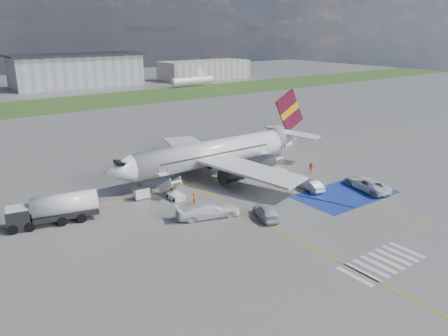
% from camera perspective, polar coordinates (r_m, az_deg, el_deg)
% --- Properties ---
extents(ground, '(400.00, 400.00, 0.00)m').
position_cam_1_polar(ground, '(57.55, 6.16, -4.41)').
color(ground, '#60605E').
rests_on(ground, ground).
extents(grass_strip, '(400.00, 30.00, 0.01)m').
position_cam_1_polar(grass_strip, '(140.63, -20.98, 7.73)').
color(grass_strip, '#2D4C1E').
rests_on(grass_strip, ground).
extents(taxiway_line_main, '(120.00, 0.20, 0.01)m').
position_cam_1_polar(taxiway_line_main, '(66.30, -0.80, -1.28)').
color(taxiway_line_main, gold).
rests_on(taxiway_line_main, ground).
extents(taxiway_line_cross, '(0.20, 60.00, 0.01)m').
position_cam_1_polar(taxiway_line_cross, '(47.87, 9.78, -9.35)').
color(taxiway_line_cross, gold).
rests_on(taxiway_line_cross, ground).
extents(taxiway_line_diag, '(20.71, 56.45, 0.01)m').
position_cam_1_polar(taxiway_line_diag, '(66.30, -0.80, -1.28)').
color(taxiway_line_diag, gold).
rests_on(taxiway_line_diag, ground).
extents(staging_box, '(14.00, 8.00, 0.01)m').
position_cam_1_polar(staging_box, '(61.97, 15.56, -3.34)').
color(staging_box, navy).
rests_on(staging_box, ground).
extents(crosswalk, '(9.00, 4.00, 0.01)m').
position_cam_1_polar(crosswalk, '(45.82, 19.96, -11.54)').
color(crosswalk, silver).
rests_on(crosswalk, ground).
extents(terminal_centre, '(48.00, 18.00, 12.00)m').
position_cam_1_polar(terminal_centre, '(183.67, -18.61, 11.95)').
color(terminal_centre, gray).
rests_on(terminal_centre, ground).
extents(terminal_east, '(40.00, 16.00, 8.00)m').
position_cam_1_polar(terminal_east, '(201.56, -2.57, 12.69)').
color(terminal_east, gray).
rests_on(terminal_east, ground).
extents(airliner, '(36.81, 32.95, 11.92)m').
position_cam_1_polar(airliner, '(67.68, -0.75, 2.13)').
color(airliner, silver).
rests_on(airliner, ground).
extents(airstairs_fwd, '(1.90, 5.20, 3.60)m').
position_cam_1_polar(airstairs_fwd, '(58.69, -6.51, -3.32)').
color(airstairs_fwd, silver).
rests_on(airstairs_fwd, ground).
extents(airstairs_aft, '(1.90, 5.20, 3.60)m').
position_cam_1_polar(airstairs_aft, '(69.11, 6.89, -0.07)').
color(airstairs_aft, silver).
rests_on(airstairs_aft, ground).
extents(fuel_tanker, '(10.23, 4.47, 3.39)m').
position_cam_1_polar(fuel_tanker, '(54.39, -21.33, -5.32)').
color(fuel_tanker, black).
rests_on(fuel_tanker, ground).
extents(gpu_cart, '(2.04, 1.39, 1.64)m').
position_cam_1_polar(gpu_cart, '(58.99, -10.75, -3.30)').
color(gpu_cart, silver).
rests_on(gpu_cart, ground).
extents(belt_loader, '(5.51, 3.38, 1.60)m').
position_cam_1_polar(belt_loader, '(85.85, 8.01, 3.26)').
color(belt_loader, silver).
rests_on(belt_loader, ground).
extents(car_silver_a, '(3.61, 5.38, 1.70)m').
position_cam_1_polar(car_silver_a, '(52.40, 5.53, -5.67)').
color(car_silver_a, silver).
rests_on(car_silver_a, ground).
extents(car_silver_b, '(2.44, 4.77, 1.50)m').
position_cam_1_polar(car_silver_b, '(62.23, 11.26, -2.19)').
color(car_silver_b, '#B1B3B8').
rests_on(car_silver_b, ground).
extents(van_white_a, '(3.98, 6.32, 2.20)m').
position_cam_1_polar(van_white_a, '(64.41, 18.17, -1.74)').
color(van_white_a, white).
rests_on(van_white_a, ground).
extents(van_white_b, '(6.28, 4.02, 2.29)m').
position_cam_1_polar(van_white_b, '(52.34, -2.09, -5.28)').
color(van_white_b, white).
rests_on(van_white_b, ground).
extents(crew_fwd, '(0.68, 0.71, 1.64)m').
position_cam_1_polar(crew_fwd, '(56.27, -3.88, -3.98)').
color(crew_fwd, '#FE620D').
rests_on(crew_fwd, ground).
extents(crew_nose, '(0.91, 0.94, 1.53)m').
position_cam_1_polar(crew_nose, '(60.31, -6.86, -2.60)').
color(crew_nose, '#DE600B').
rests_on(crew_nose, ground).
extents(crew_aft, '(0.79, 1.04, 1.64)m').
position_cam_1_polar(crew_aft, '(69.93, 11.30, 0.09)').
color(crew_aft, '#F2590C').
rests_on(crew_aft, ground).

